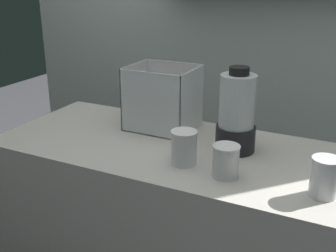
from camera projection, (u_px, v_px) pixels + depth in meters
counter at (168, 238)px, 1.84m from camera, size 1.40×0.64×0.90m
back_wall_unit at (234, 31)px, 2.20m from camera, size 2.60×0.24×2.50m
carrot_display_bin at (162, 109)px, 1.84m from camera, size 0.29×0.24×0.28m
blender_pitcher at (237, 115)px, 1.58m from camera, size 0.15×0.15×0.33m
juice_cup_beet_far_left at (184, 150)px, 1.50m from camera, size 0.10×0.10×0.13m
juice_cup_pomegranate_left at (226, 163)px, 1.41m from camera, size 0.09×0.09×0.11m
juice_cup_pomegranate_middle at (324, 180)px, 1.28m from camera, size 0.09×0.09×0.13m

